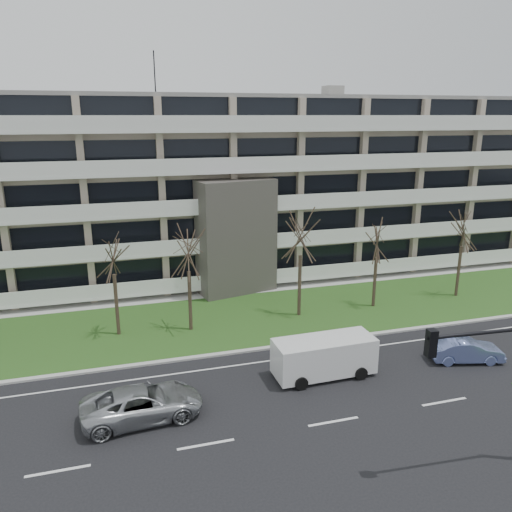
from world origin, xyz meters
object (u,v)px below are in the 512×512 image
object	(u,v)px
white_van	(325,354)
traffic_signal	(507,374)
silver_pickup	(142,403)
blue_sedan	(466,350)

from	to	relation	value
white_van	traffic_signal	world-z (taller)	traffic_signal
traffic_signal	white_van	bearing A→B (deg)	116.03
traffic_signal	silver_pickup	bearing A→B (deg)	155.03
silver_pickup	traffic_signal	world-z (taller)	traffic_signal
silver_pickup	blue_sedan	size ratio (longest dim) A/B	1.35
silver_pickup	white_van	distance (m)	9.92
traffic_signal	blue_sedan	bearing A→B (deg)	62.37
white_van	traffic_signal	bearing A→B (deg)	-69.13
white_van	traffic_signal	distance (m)	9.87
silver_pickup	white_van	bearing A→B (deg)	-86.68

